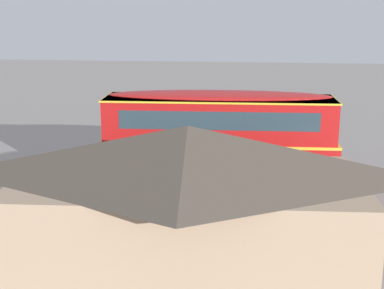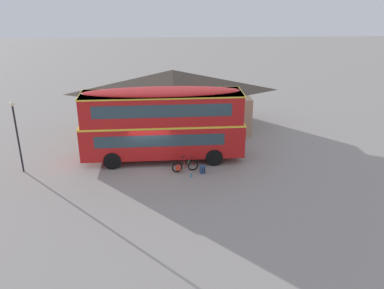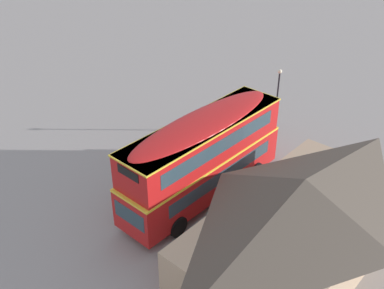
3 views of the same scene
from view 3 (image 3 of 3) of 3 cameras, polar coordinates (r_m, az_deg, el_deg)
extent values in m
plane|color=gray|center=(26.27, 1.22, -4.85)|extent=(120.00, 120.00, 0.00)
cylinder|color=black|center=(22.57, -1.80, -10.22)|extent=(1.11, 0.32, 1.10)
cylinder|color=black|center=(23.91, -5.95, -7.61)|extent=(1.11, 0.32, 1.10)
cylinder|color=black|center=(26.55, 7.89, -3.30)|extent=(1.11, 0.32, 1.10)
cylinder|color=black|center=(27.69, 3.89, -1.43)|extent=(1.11, 0.32, 1.10)
cube|color=red|center=(24.46, 1.39, -3.57)|extent=(10.46, 2.88, 2.10)
cube|color=yellow|center=(23.86, 1.42, -1.44)|extent=(10.48, 2.91, 0.12)
cube|color=red|center=(23.34, 1.45, 0.58)|extent=(10.15, 2.82, 1.90)
ellipsoid|color=red|center=(22.83, 1.49, 2.80)|extent=(9.94, 2.77, 0.36)
cube|color=#2D424C|center=(21.47, -7.83, -8.84)|extent=(0.14, 2.05, 0.90)
cube|color=black|center=(20.12, -8.01, -3.58)|extent=(0.11, 1.38, 0.44)
cube|color=#2D424C|center=(25.10, -0.43, -1.72)|extent=(8.09, 0.34, 0.76)
cube|color=#2D424C|center=(23.97, -0.73, 1.89)|extent=(8.50, 0.36, 0.80)
cube|color=#2D424C|center=(23.77, 3.97, -3.92)|extent=(8.09, 0.34, 0.76)
cube|color=#2D424C|center=(22.60, 3.78, -0.16)|extent=(8.50, 0.36, 0.80)
cube|color=yellow|center=(22.89, 1.48, 2.54)|extent=(10.25, 2.91, 0.08)
torus|color=black|center=(25.15, -4.56, -5.88)|extent=(0.68, 0.22, 0.68)
torus|color=black|center=(25.79, -3.22, -4.75)|extent=(0.68, 0.22, 0.68)
cylinder|color=#B2B2B7|center=(25.15, -4.56, -5.88)|extent=(0.07, 0.11, 0.05)
cylinder|color=#B2B2B7|center=(25.79, -3.22, -4.75)|extent=(0.07, 0.11, 0.05)
cylinder|color=maroon|center=(25.15, -4.22, -5.06)|extent=(0.45, 0.13, 0.70)
cylinder|color=maroon|center=(24.99, -4.15, -4.33)|extent=(0.56, 0.15, 0.06)
cylinder|color=maroon|center=(25.33, -3.84, -4.72)|extent=(0.18, 0.07, 0.71)
cylinder|color=maroon|center=(25.64, -3.56, -5.09)|extent=(0.52, 0.13, 0.09)
cylinder|color=maroon|center=(25.48, -3.49, -4.38)|extent=(0.40, 0.11, 0.65)
cylinder|color=maroon|center=(24.98, -4.55, -5.28)|extent=(0.10, 0.05, 0.62)
cylinder|color=black|center=(24.79, -4.54, -4.58)|extent=(0.12, 0.46, 0.03)
ellipsoid|color=black|center=(25.16, -3.75, -3.92)|extent=(0.27, 0.15, 0.06)
cube|color=red|center=(25.84, -3.54, -4.62)|extent=(0.30, 0.19, 0.32)
cylinder|color=green|center=(25.15, -4.22, -5.06)|extent=(0.07, 0.07, 0.18)
cube|color=#2D4C7A|center=(25.19, -6.18, -6.16)|extent=(0.36, 0.34, 0.50)
ellipsoid|color=#2D4C7A|center=(25.04, -6.21, -5.71)|extent=(0.35, 0.32, 0.10)
cube|color=navy|center=(25.19, -5.89, -6.36)|extent=(0.20, 0.12, 0.18)
cylinder|color=black|center=(25.29, -6.36, -6.00)|extent=(0.05, 0.05, 0.40)
cylinder|color=black|center=(25.18, -6.52, -6.20)|extent=(0.05, 0.05, 0.40)
cylinder|color=#338CBF|center=(25.97, -5.74, -5.20)|extent=(0.08, 0.08, 0.23)
cylinder|color=black|center=(25.89, -5.75, -4.97)|extent=(0.05, 0.05, 0.03)
cube|color=tan|center=(21.21, 12.93, -11.27)|extent=(11.80, 6.29, 2.87)
pyramid|color=#4C4238|center=(19.74, 13.71, -6.30)|extent=(12.22, 6.71, 1.76)
cube|color=#3D2319|center=(22.52, 6.46, -8.87)|extent=(1.10, 0.09, 2.10)
cube|color=#2D424C|center=(24.15, 10.58, -4.51)|extent=(1.10, 0.09, 0.90)
cube|color=#2D424C|center=(20.43, 1.67, -11.70)|extent=(1.10, 0.09, 0.90)
cylinder|color=black|center=(30.89, 10.54, 5.13)|extent=(0.11, 0.11, 4.25)
sphere|color=#F2E5BF|center=(29.98, 10.96, 8.97)|extent=(0.28, 0.28, 0.28)
camera|label=1|loc=(20.07, 66.94, -10.46)|focal=50.12mm
camera|label=2|loc=(40.98, -27.68, 22.17)|focal=38.11mm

